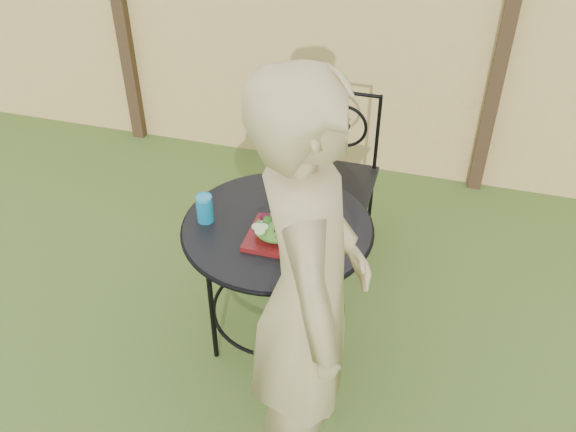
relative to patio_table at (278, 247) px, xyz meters
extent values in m
plane|color=#2C4516|center=(-0.34, -0.46, -0.59)|extent=(60.00, 60.00, 0.00)
cube|color=#F1D077|center=(-0.34, 1.74, 0.31)|extent=(8.00, 0.05, 1.80)
cube|color=black|center=(-1.64, 1.69, 0.36)|extent=(0.09, 0.09, 1.90)
cube|color=black|center=(0.96, 1.69, 0.36)|extent=(0.09, 0.09, 1.90)
cylinder|color=black|center=(0.00, 0.00, 0.13)|extent=(0.90, 0.90, 0.02)
torus|color=black|center=(0.00, 0.00, 0.12)|extent=(0.92, 0.92, 0.02)
torus|color=black|center=(0.00, 0.00, -0.41)|extent=(0.70, 0.70, 0.02)
cylinder|color=black|center=(0.26, 0.26, -0.23)|extent=(0.03, 0.03, 0.71)
cylinder|color=black|center=(-0.26, 0.26, -0.23)|extent=(0.03, 0.03, 0.71)
cylinder|color=black|center=(-0.26, -0.26, -0.23)|extent=(0.03, 0.03, 0.71)
cylinder|color=black|center=(0.26, -0.26, -0.23)|extent=(0.03, 0.03, 0.71)
cube|color=black|center=(0.11, 0.80, -0.14)|extent=(0.46, 0.46, 0.03)
cylinder|color=black|center=(0.11, 1.01, 0.35)|extent=(0.42, 0.02, 0.02)
torus|color=black|center=(0.11, 1.01, 0.13)|extent=(0.28, 0.02, 0.28)
cylinder|color=black|center=(-0.09, 0.60, -0.37)|extent=(0.02, 0.02, 0.44)
cylinder|color=black|center=(0.31, 0.60, -0.37)|extent=(0.02, 0.02, 0.44)
cylinder|color=black|center=(-0.09, 1.00, -0.37)|extent=(0.02, 0.02, 0.44)
cylinder|color=black|center=(0.31, 1.00, -0.37)|extent=(0.02, 0.02, 0.44)
cylinder|color=black|center=(-0.09, 1.01, 0.11)|extent=(0.02, 0.02, 0.50)
cylinder|color=black|center=(0.31, 1.01, 0.11)|extent=(0.02, 0.02, 0.50)
imported|color=tan|center=(0.31, -0.63, 0.35)|extent=(0.62, 0.78, 1.87)
cube|color=#470A10|center=(0.03, -0.10, 0.15)|extent=(0.27, 0.27, 0.02)
ellipsoid|color=#235614|center=(0.03, -0.10, 0.20)|extent=(0.21, 0.21, 0.08)
cylinder|color=silver|center=(0.04, -0.10, 0.33)|extent=(0.01, 0.01, 0.18)
cylinder|color=#0E7DA9|center=(-0.34, -0.06, 0.21)|extent=(0.08, 0.08, 0.14)
camera|label=1|loc=(0.69, -2.28, 2.04)|focal=40.00mm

